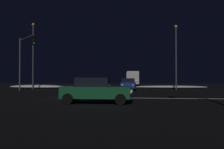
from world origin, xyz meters
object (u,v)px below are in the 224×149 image
Objects in this scene: box_truck at (133,78)px; traffic_signal_nw at (25,53)px; sedan_blue at (128,84)px; streetlamp_right_near at (176,52)px; streetlamp_left_near at (33,51)px; sedan_gray at (129,83)px; sedan_green_crossing at (96,90)px; sedan_white at (130,83)px.

traffic_signal_nw is (-12.55, -22.37, 2.94)m from box_truck.
sedan_blue is 8.42m from streetlamp_right_near.
traffic_signal_nw is at bearing -160.64° from streetlamp_right_near.
streetlamp_right_near is (6.56, 2.90, 4.41)m from sedan_blue.
traffic_signal_nw is 0.74× the size of streetlamp_right_near.
streetlamp_left_near is at bearing 168.61° from sedan_blue.
streetlamp_left_near reaches higher than traffic_signal_nw.
sedan_blue is at bearing -89.23° from sedan_gray.
sedan_blue and sedan_gray have the same top height.
box_truck is 34.83m from sedan_green_crossing.
traffic_signal_nw is at bearing -119.29° from box_truck.
sedan_white is 17.15m from streetlamp_left_near.
box_truck is at bearing 88.56° from sedan_gray.
streetlamp_right_near reaches higher than box_truck.
sedan_blue is 18.68m from box_truck.
box_truck is at bearing 47.04° from streetlamp_left_near.
traffic_signal_nw is at bearing -163.16° from sedan_blue.
traffic_signal_nw is (-12.18, -14.75, 3.84)m from sedan_white.
sedan_white is 0.52× the size of box_truck.
sedan_green_crossing is (-1.62, -34.78, -0.91)m from box_truck.
sedan_white is at bearing 50.46° from traffic_signal_nw.
sedan_white is at bearing -92.76° from box_truck.
traffic_signal_nw reaches higher than sedan_blue.
streetlamp_left_near reaches higher than sedan_white.
box_truck is at bearing 87.24° from sedan_white.
streetlamp_right_near is (6.30, -15.75, 3.50)m from box_truck.
sedan_white is (-0.03, 5.76, 0.00)m from sedan_gray.
sedan_gray is at bearing -91.44° from box_truck.
sedan_green_crossing is 0.65× the size of traffic_signal_nw.
traffic_signal_nw reaches higher than box_truck.
box_truck reaches higher than sedan_white.
streetlamp_right_near is 0.91× the size of streetlamp_left_near.
sedan_white is 0.44× the size of streetlamp_left_near.
sedan_green_crossing is 0.44× the size of streetlamp_left_near.
streetlamp_left_near reaches higher than sedan_blue.
traffic_signal_nw reaches higher than sedan_gray.
streetlamp_right_near reaches higher than sedan_green_crossing.
streetlamp_right_near reaches higher than sedan_white.
sedan_gray is 0.48× the size of streetlamp_right_near.
box_truck is (0.34, 13.38, 0.91)m from sedan_gray.
sedan_blue is at bearing 85.21° from sedan_green_crossing.
sedan_green_crossing is at bearing -112.59° from streetlamp_right_near.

